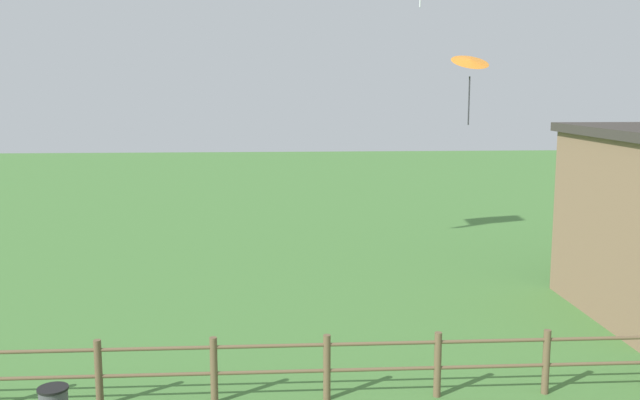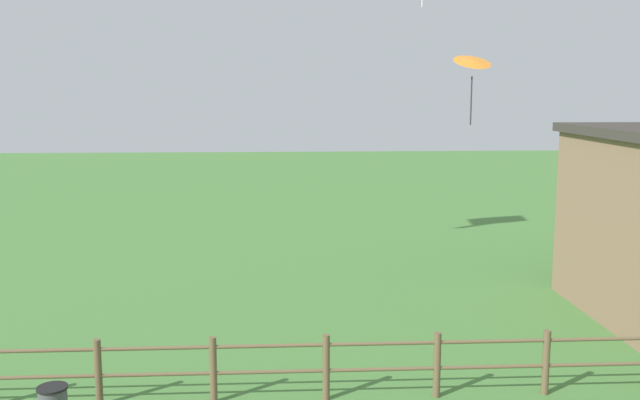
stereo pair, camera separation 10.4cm
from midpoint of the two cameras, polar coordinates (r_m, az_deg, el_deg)
The scene contains 2 objects.
wooden_fence at distance 13.72m, azimuth 0.33°, elevation -12.93°, with size 21.25×0.14×1.27m.
kite_orange_delta at distance 24.80m, azimuth 11.81°, elevation 10.77°, with size 1.48×1.43×2.43m.
Camera 1 is at (-0.96, -6.80, 5.81)m, focal length 40.00 mm.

